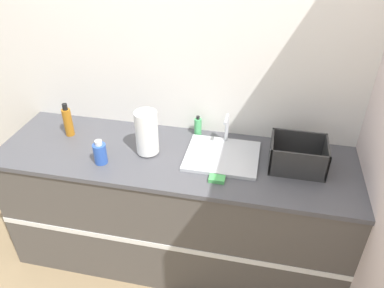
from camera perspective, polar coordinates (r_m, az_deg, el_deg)
The scene contains 9 objects.
wall_back at distance 2.45m, azimuth -0.72°, elevation 10.74°, with size 4.63×0.06×2.60m.
counter_cabinet at distance 2.62m, azimuth -2.37°, elevation -9.79°, with size 2.25×0.69×0.90m.
sink at distance 2.31m, azimuth 4.64°, elevation -1.61°, with size 0.45×0.38×0.21m.
paper_towel_roll at distance 2.29m, azimuth -6.92°, elevation 1.71°, with size 0.14×0.14×0.29m.
dish_rack at distance 2.28m, azimuth 15.78°, elevation -1.95°, with size 0.32×0.25×0.17m.
bottle_amber at distance 2.61m, azimuth -18.39°, elevation 3.29°, with size 0.06×0.06×0.23m.
bottle_blue at distance 2.29m, azimuth -13.83°, elevation -1.34°, with size 0.08×0.08×0.15m.
soap_dispenser at distance 2.50m, azimuth 0.91°, elevation 2.67°, with size 0.05×0.05×0.14m.
sponge at distance 2.13m, azimuth 3.82°, elevation -5.33°, with size 0.09×0.06×0.02m.
Camera 1 is at (0.51, -1.50, 2.25)m, focal length 35.00 mm.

